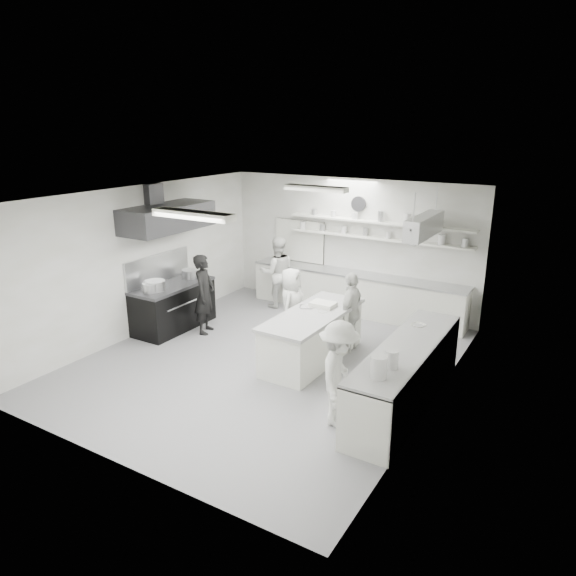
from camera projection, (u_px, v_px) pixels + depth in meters
The scene contains 27 objects.
floor at pixel (267, 362), 9.57m from camera, with size 6.00×7.00×0.02m, color #9B9B9E.
ceiling at pixel (265, 195), 8.67m from camera, with size 6.00×7.00×0.02m, color silver.
wall_back at pixel (350, 245), 11.99m from camera, with size 6.00×0.04×3.00m, color silver.
wall_front at pixel (105, 355), 6.26m from camera, with size 6.00×0.04×3.00m, color silver.
wall_left at pixel (142, 261), 10.59m from camera, with size 0.04×7.00×3.00m, color silver.
wall_right at pixel (438, 313), 7.65m from camera, with size 0.04×7.00×3.00m, color silver.
stove at pixel (174, 307), 11.04m from camera, with size 0.80×1.80×0.90m, color black.
exhaust_hood at pixel (167, 218), 10.47m from camera, with size 0.85×2.00×0.50m, color #353538.
back_counter at pixel (355, 293), 11.91m from camera, with size 5.00×0.60×0.92m, color silver.
shelf_lower at pixel (377, 238), 11.47m from camera, with size 4.20×0.26×0.04m, color silver.
shelf_upper at pixel (378, 222), 11.36m from camera, with size 4.20×0.26×0.04m, color silver.
pass_through_window at pixel (300, 241), 12.63m from camera, with size 1.30×0.04×1.00m, color black.
wall_clock at pixel (359, 204), 11.58m from camera, with size 0.32×0.32×0.05m, color white.
right_counter at pixel (406, 376), 7.97m from camera, with size 0.74×3.30×0.94m, color silver.
pot_rack at pixel (424, 226), 9.87m from camera, with size 0.30×1.60×0.40m, color #B4B5B9.
light_fixture_front at pixel (193, 215), 7.22m from camera, with size 1.30×0.25×0.10m, color silver.
light_fixture_rear at pixel (316, 188), 10.17m from camera, with size 1.30×0.25×0.10m, color silver.
prep_island at pixel (312, 338), 9.52m from camera, with size 0.87×2.33×0.86m, color silver.
stove_pot at pixel (155, 287), 10.47m from camera, with size 0.41×0.41×0.25m, color #B4B5B9.
cook_stove at pixel (205, 294), 10.68m from camera, with size 0.60×0.39×1.65m, color black.
cook_back at pixel (277, 272), 12.20m from camera, with size 0.81×0.63×1.67m, color silver.
cook_island_left at pixel (291, 306), 10.23m from camera, with size 0.74×0.48×1.51m, color silver.
cook_island_right at pixel (351, 312), 9.86m from camera, with size 0.90×0.37×1.53m, color silver.
cook_right at pixel (339, 374), 7.38m from camera, with size 1.00×0.58×1.56m, color silver.
bowl_island_a at pixel (307, 308), 9.70m from camera, with size 0.27×0.27×0.07m, color #B4B5B9.
bowl_island_b at pixel (323, 313), 9.45m from camera, with size 0.18×0.18×0.06m, color silver.
bowl_right at pixel (418, 326), 8.61m from camera, with size 0.22×0.22×0.05m, color silver.
Camera 1 is at (4.81, -7.30, 4.13)m, focal length 32.77 mm.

